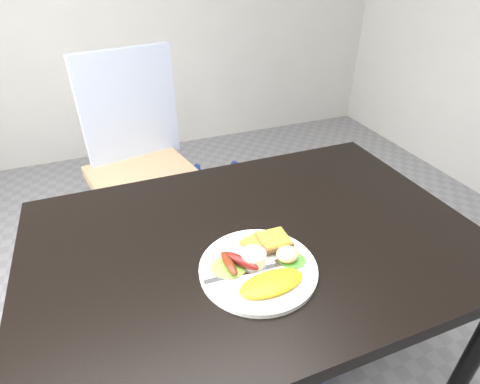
# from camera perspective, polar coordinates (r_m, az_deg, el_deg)

# --- Properties ---
(dining_table) EXTENTS (1.20, 0.80, 0.04)m
(dining_table) POSITION_cam_1_polar(r_m,az_deg,el_deg) (1.03, 2.26, -7.52)
(dining_table) COLOR black
(dining_table) RESTS_ON ground
(dining_chair) EXTENTS (0.57, 0.57, 0.06)m
(dining_chair) POSITION_cam_1_polar(r_m,az_deg,el_deg) (1.91, -14.35, 2.04)
(dining_chair) COLOR tan
(dining_chair) RESTS_ON ground
(person) EXTENTS (0.53, 0.37, 1.42)m
(person) POSITION_cam_1_polar(r_m,az_deg,el_deg) (1.58, 1.78, 7.18)
(person) COLOR navy
(person) RESTS_ON ground
(plate) EXTENTS (0.28, 0.28, 0.01)m
(plate) POSITION_cam_1_polar(r_m,az_deg,el_deg) (0.91, 2.78, -11.57)
(plate) COLOR white
(plate) RESTS_ON dining_table
(lettuce_left) EXTENTS (0.11, 0.10, 0.01)m
(lettuce_left) POSITION_cam_1_polar(r_m,az_deg,el_deg) (0.90, -1.71, -11.33)
(lettuce_left) COLOR #559434
(lettuce_left) RESTS_ON plate
(lettuce_right) EXTENTS (0.09, 0.08, 0.01)m
(lettuce_right) POSITION_cam_1_polar(r_m,az_deg,el_deg) (0.93, 7.92, -10.19)
(lettuce_right) COLOR #40822A
(lettuce_right) RESTS_ON plate
(omelette) EXTENTS (0.16, 0.08, 0.02)m
(omelette) POSITION_cam_1_polar(r_m,az_deg,el_deg) (0.86, 4.85, -13.67)
(omelette) COLOR yellow
(omelette) RESTS_ON plate
(sausage_a) EXTENTS (0.03, 0.09, 0.02)m
(sausage_a) POSITION_cam_1_polar(r_m,az_deg,el_deg) (0.89, -1.71, -10.80)
(sausage_a) COLOR #612F13
(sausage_a) RESTS_ON lettuce_left
(sausage_b) EXTENTS (0.08, 0.10, 0.02)m
(sausage_b) POSITION_cam_1_polar(r_m,az_deg,el_deg) (0.89, 0.06, -10.43)
(sausage_b) COLOR maroon
(sausage_b) RESTS_ON lettuce_left
(ramekin) EXTENTS (0.06, 0.06, 0.04)m
(ramekin) POSITION_cam_1_polar(r_m,az_deg,el_deg) (0.90, 2.04, -10.09)
(ramekin) COLOR white
(ramekin) RESTS_ON plate
(toast_a) EXTENTS (0.08, 0.08, 0.01)m
(toast_a) POSITION_cam_1_polar(r_m,az_deg,el_deg) (0.96, 2.63, -7.84)
(toast_a) COLOR olive
(toast_a) RESTS_ON plate
(toast_b) EXTENTS (0.08, 0.08, 0.01)m
(toast_b) POSITION_cam_1_polar(r_m,az_deg,el_deg) (0.96, 5.21, -7.30)
(toast_b) COLOR brown
(toast_b) RESTS_ON toast_a
(potato_salad) EXTENTS (0.06, 0.06, 0.03)m
(potato_salad) POSITION_cam_1_polar(r_m,az_deg,el_deg) (0.91, 7.24, -9.39)
(potato_salad) COLOR beige
(potato_salad) RESTS_ON lettuce_right
(fork) EXTENTS (0.18, 0.02, 0.00)m
(fork) POSITION_cam_1_polar(r_m,az_deg,el_deg) (0.89, 0.21, -12.39)
(fork) COLOR #ADAFB7
(fork) RESTS_ON plate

